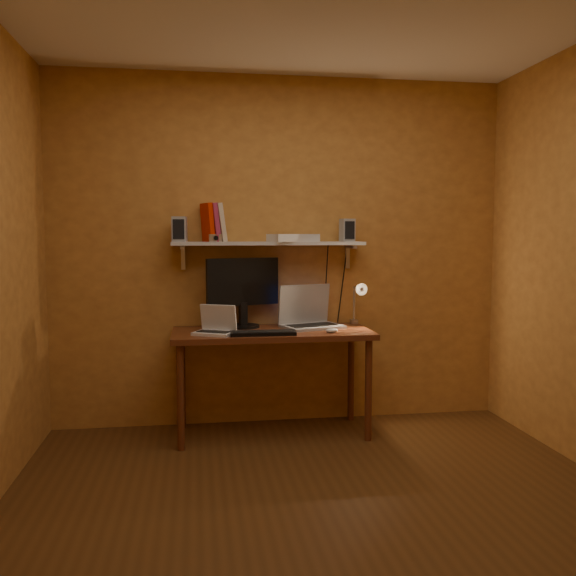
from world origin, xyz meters
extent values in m
cube|color=#553215|center=(0.00, 0.00, -0.01)|extent=(3.40, 3.20, 0.02)
cube|color=#CA8C3D|center=(0.00, 1.61, 1.30)|extent=(3.40, 0.02, 2.60)
cube|color=#CA8C3D|center=(0.00, -1.61, 1.30)|extent=(3.40, 0.02, 2.60)
cube|color=maroon|center=(-0.11, 1.28, 0.73)|extent=(1.40, 0.60, 0.04)
cylinder|color=maroon|center=(-0.75, 1.04, 0.35)|extent=(0.05, 0.05, 0.71)
cylinder|color=maroon|center=(0.53, 1.04, 0.35)|extent=(0.05, 0.05, 0.71)
cylinder|color=maroon|center=(-0.75, 1.52, 0.35)|extent=(0.05, 0.05, 0.71)
cylinder|color=maroon|center=(0.53, 1.52, 0.35)|extent=(0.05, 0.05, 0.71)
cube|color=silver|center=(-0.11, 1.47, 1.36)|extent=(1.40, 0.25, 0.02)
cube|color=silver|center=(-0.73, 1.58, 1.26)|extent=(0.03, 0.03, 0.18)
cube|color=silver|center=(0.51, 1.58, 1.26)|extent=(0.03, 0.03, 0.18)
cylinder|color=black|center=(-0.30, 1.45, 0.76)|extent=(0.30, 0.30, 0.02)
cube|color=black|center=(-0.30, 1.45, 0.85)|extent=(0.07, 0.06, 0.17)
cube|color=black|center=(-0.30, 1.45, 1.08)|extent=(0.54, 0.22, 0.35)
cube|color=white|center=(-0.30, 1.44, 1.08)|extent=(0.49, 0.18, 0.30)
cube|color=#96989E|center=(0.19, 1.36, 0.76)|extent=(0.48, 0.40, 0.02)
cube|color=black|center=(0.19, 1.36, 0.77)|extent=(0.38, 0.26, 0.00)
cube|color=#96989E|center=(0.15, 1.48, 0.91)|extent=(0.41, 0.18, 0.29)
cube|color=#111437|center=(0.15, 1.48, 0.91)|extent=(0.35, 0.14, 0.24)
cube|color=silver|center=(-0.52, 1.16, 0.76)|extent=(0.31, 0.28, 0.02)
cube|color=black|center=(-0.52, 1.16, 0.77)|extent=(0.24, 0.19, 0.00)
cube|color=silver|center=(-0.49, 1.22, 0.86)|extent=(0.25, 0.16, 0.18)
cube|color=black|center=(-0.49, 1.22, 0.86)|extent=(0.22, 0.13, 0.15)
cube|color=black|center=(-0.20, 1.10, 0.76)|extent=(0.44, 0.15, 0.02)
ellipsoid|color=silver|center=(0.28, 1.11, 0.77)|extent=(0.09, 0.06, 0.03)
cube|color=silver|center=(0.55, 1.52, 0.74)|extent=(0.05, 0.06, 0.08)
cylinder|color=silver|center=(0.55, 1.52, 0.89)|extent=(0.02, 0.02, 0.28)
cylinder|color=silver|center=(0.55, 1.44, 1.03)|extent=(0.01, 0.16, 0.01)
cone|color=silver|center=(0.55, 1.36, 1.03)|extent=(0.09, 0.09, 0.09)
sphere|color=#FFE0A5|center=(0.55, 1.34, 1.03)|extent=(0.04, 0.04, 0.04)
cube|color=#96989E|center=(-0.75, 1.46, 1.46)|extent=(0.11, 0.11, 0.18)
cube|color=#96989E|center=(0.48, 1.48, 1.46)|extent=(0.11, 0.11, 0.17)
cube|color=red|center=(-0.55, 1.48, 1.51)|extent=(0.11, 0.19, 0.28)
cube|color=#A12B50|center=(-0.51, 1.48, 1.51)|extent=(0.12, 0.20, 0.28)
cube|color=beige|center=(-0.47, 1.48, 1.51)|extent=(0.13, 0.20, 0.28)
cube|color=silver|center=(-0.50, 1.40, 1.40)|extent=(0.10, 0.04, 0.06)
cylinder|color=black|center=(-0.50, 1.38, 1.40)|extent=(0.04, 0.02, 0.03)
cube|color=silver|center=(0.07, 1.46, 1.40)|extent=(0.38, 0.31, 0.06)
camera|label=1|loc=(-0.64, -2.96, 1.42)|focal=38.00mm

